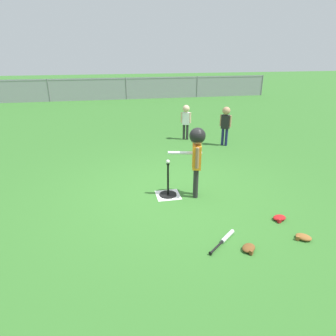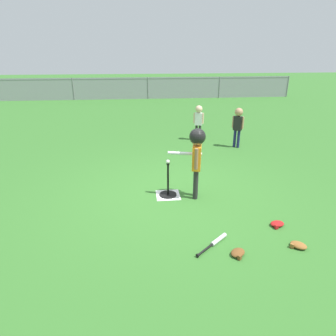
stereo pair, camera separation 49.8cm
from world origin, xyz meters
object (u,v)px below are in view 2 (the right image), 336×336
batting_tee (168,190)px  glove_tossed_aside (298,245)px  spare_bat_silver (216,242)px  fielder_near_left (199,118)px  glove_near_bats (277,224)px  fielder_deep_right (238,122)px  baseball_on_tee (168,161)px  batter_child (197,149)px  glove_by_plate (238,253)px

batting_tee → glove_tossed_aside: (1.63, -1.75, -0.06)m
batting_tee → spare_bat_silver: size_ratio=1.20×
fielder_near_left → glove_near_bats: 4.80m
glove_near_bats → batting_tee: bearing=142.7°
fielder_near_left → glove_tossed_aside: fielder_near_left is taller
fielder_deep_right → spare_bat_silver: bearing=-111.1°
baseball_on_tee → batter_child: batter_child is taller
glove_tossed_aside → batting_tee: bearing=133.1°
glove_near_bats → glove_tossed_aside: 0.55m
fielder_deep_right → glove_tossed_aside: size_ratio=4.07×
fielder_deep_right → glove_near_bats: bearing=-98.7°
fielder_deep_right → glove_tossed_aside: 4.58m
batter_child → glove_by_plate: 1.95m
glove_tossed_aside → baseball_on_tee: bearing=133.1°
glove_near_bats → glove_tossed_aside: size_ratio=0.93×
fielder_near_left → glove_near_bats: (0.32, -4.74, -0.63)m
fielder_near_left → glove_by_plate: (-0.50, -5.37, -0.63)m
baseball_on_tee → glove_near_bats: 2.09m
fielder_near_left → glove_by_plate: bearing=-95.4°
spare_bat_silver → glove_tossed_aside: size_ratio=1.99×
fielder_deep_right → glove_tossed_aside: fielder_deep_right is taller
spare_bat_silver → glove_by_plate: glove_by_plate is taller
spare_bat_silver → fielder_near_left: bearing=81.8°
fielder_near_left → glove_near_bats: size_ratio=4.17×
batter_child → fielder_deep_right: size_ratio=1.19×
fielder_near_left → spare_bat_silver: fielder_near_left is taller
fielder_near_left → fielder_deep_right: size_ratio=0.95×
batting_tee → batter_child: size_ratio=0.49×
glove_near_bats → glove_by_plate: bearing=-143.1°
spare_bat_silver → glove_near_bats: (1.06, 0.34, 0.01)m
baseball_on_tee → batting_tee: bearing=-90.0°
glove_tossed_aside → glove_by_plate: bearing=-174.9°
spare_bat_silver → glove_by_plate: size_ratio=1.97×
batting_tee → glove_near_bats: size_ratio=2.57×
fielder_near_left → fielder_deep_right: fielder_deep_right is taller
fielder_near_left → glove_tossed_aside: (0.38, -5.29, -0.63)m
fielder_near_left → glove_near_bats: bearing=-86.1°
batter_child → fielder_near_left: batter_child is taller
fielder_near_left → glove_tossed_aside: 5.34m
spare_bat_silver → glove_by_plate: (0.23, -0.28, 0.01)m
spare_bat_silver → glove_by_plate: bearing=-50.8°
baseball_on_tee → glove_tossed_aside: bearing=-46.9°
fielder_deep_right → batting_tee: bearing=-128.5°
baseball_on_tee → glove_by_plate: (0.75, -1.83, -0.64)m
batter_child → fielder_near_left: bearing=78.2°
glove_near_bats → glove_tossed_aside: (0.05, -0.54, 0.00)m
fielder_near_left → fielder_deep_right: bearing=-40.5°
glove_by_plate → glove_near_bats: same height
batting_tee → spare_bat_silver: (0.52, -1.55, -0.07)m
fielder_near_left → baseball_on_tee: bearing=-109.5°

